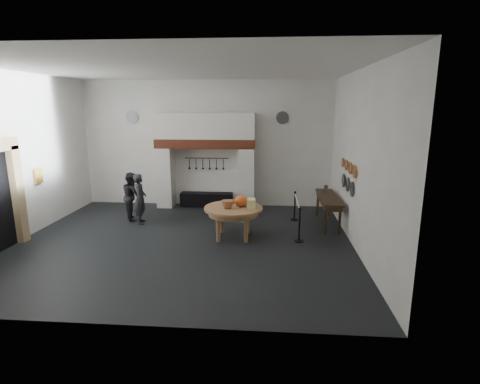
# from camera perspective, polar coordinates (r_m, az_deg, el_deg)

# --- Properties ---
(floor) EXTENTS (9.00, 8.00, 0.02)m
(floor) POSITION_cam_1_polar(r_m,az_deg,el_deg) (10.35, -8.50, -7.48)
(floor) COLOR black
(floor) RESTS_ON ground
(ceiling) EXTENTS (9.00, 8.00, 0.02)m
(ceiling) POSITION_cam_1_polar(r_m,az_deg,el_deg) (9.76, -9.41, 18.15)
(ceiling) COLOR silver
(ceiling) RESTS_ON wall_back
(wall_back) EXTENTS (9.00, 0.02, 4.50)m
(wall_back) POSITION_cam_1_polar(r_m,az_deg,el_deg) (13.70, -5.08, 7.28)
(wall_back) COLOR white
(wall_back) RESTS_ON floor
(wall_front) EXTENTS (9.00, 0.02, 4.50)m
(wall_front) POSITION_cam_1_polar(r_m,az_deg,el_deg) (6.05, -17.63, -0.40)
(wall_front) COLOR white
(wall_front) RESTS_ON floor
(wall_left) EXTENTS (0.02, 8.00, 4.50)m
(wall_left) POSITION_cam_1_polar(r_m,az_deg,el_deg) (11.70, -30.99, 4.54)
(wall_left) COLOR white
(wall_left) RESTS_ON floor
(wall_right) EXTENTS (0.02, 8.00, 4.50)m
(wall_right) POSITION_cam_1_polar(r_m,az_deg,el_deg) (9.80, 17.70, 4.49)
(wall_right) COLOR white
(wall_right) RESTS_ON floor
(chimney_pier_left) EXTENTS (0.55, 0.70, 2.15)m
(chimney_pier_left) POSITION_cam_1_polar(r_m,az_deg,el_deg) (13.85, -11.25, 2.23)
(chimney_pier_left) COLOR silver
(chimney_pier_left) RESTS_ON floor
(chimney_pier_right) EXTENTS (0.55, 0.70, 2.15)m
(chimney_pier_right) POSITION_cam_1_polar(r_m,az_deg,el_deg) (13.36, 1.03, 2.09)
(chimney_pier_right) COLOR silver
(chimney_pier_right) RESTS_ON floor
(hearth_brick_band) EXTENTS (3.50, 0.72, 0.32)m
(hearth_brick_band) POSITION_cam_1_polar(r_m,az_deg,el_deg) (13.35, -5.33, 7.38)
(hearth_brick_band) COLOR #9E442B
(hearth_brick_band) RESTS_ON chimney_pier_left
(chimney_hood) EXTENTS (3.50, 0.70, 0.90)m
(chimney_hood) POSITION_cam_1_polar(r_m,az_deg,el_deg) (13.31, -5.39, 10.00)
(chimney_hood) COLOR silver
(chimney_hood) RESTS_ON hearth_brick_band
(iron_range) EXTENTS (1.90, 0.45, 0.50)m
(iron_range) POSITION_cam_1_polar(r_m,az_deg,el_deg) (13.77, -5.10, -1.15)
(iron_range) COLOR black
(iron_range) RESTS_ON floor
(utensil_rail) EXTENTS (1.60, 0.02, 0.02)m
(utensil_rail) POSITION_cam_1_polar(r_m,az_deg,el_deg) (13.68, -5.09, 5.16)
(utensil_rail) COLOR black
(utensil_rail) RESTS_ON wall_back
(door_jamb_far) EXTENTS (0.22, 0.30, 2.60)m
(door_jamb_far) POSITION_cam_1_polar(r_m,az_deg,el_deg) (11.53, -30.81, -0.35)
(door_jamb_far) COLOR tan
(door_jamb_far) RESTS_ON floor
(wall_plaque) EXTENTS (0.05, 0.34, 0.44)m
(wall_plaque) POSITION_cam_1_polar(r_m,az_deg,el_deg) (12.41, -28.36, 2.16)
(wall_plaque) COLOR gold
(wall_plaque) RESTS_ON wall_left
(work_table) EXTENTS (1.87, 1.87, 0.07)m
(work_table) POSITION_cam_1_polar(r_m,az_deg,el_deg) (10.32, -1.02, -2.49)
(work_table) COLOR #AD7651
(work_table) RESTS_ON floor
(pumpkin) EXTENTS (0.36, 0.36, 0.31)m
(pumpkin) POSITION_cam_1_polar(r_m,az_deg,el_deg) (10.35, 0.13, -1.36)
(pumpkin) COLOR orange
(pumpkin) RESTS_ON work_table
(cheese_block_big) EXTENTS (0.22, 0.22, 0.24)m
(cheese_block_big) POSITION_cam_1_polar(r_m,az_deg,el_deg) (10.20, 1.75, -1.79)
(cheese_block_big) COLOR #EBED8D
(cheese_block_big) RESTS_ON work_table
(cheese_block_small) EXTENTS (0.18, 0.18, 0.20)m
(cheese_block_small) POSITION_cam_1_polar(r_m,az_deg,el_deg) (10.49, 1.72, -1.48)
(cheese_block_small) COLOR #F7F594
(cheese_block_small) RESTS_ON work_table
(wicker_basket) EXTENTS (0.37, 0.37, 0.22)m
(wicker_basket) POSITION_cam_1_polar(r_m,az_deg,el_deg) (10.15, -1.95, -1.91)
(wicker_basket) COLOR #9B6138
(wicker_basket) RESTS_ON work_table
(bread_loaf) EXTENTS (0.31, 0.18, 0.13)m
(bread_loaf) POSITION_cam_1_polar(r_m,az_deg,el_deg) (10.64, -1.38, -1.47)
(bread_loaf) COLOR olive
(bread_loaf) RESTS_ON work_table
(visitor_near) EXTENTS (0.51, 0.65, 1.57)m
(visitor_near) POSITION_cam_1_polar(r_m,az_deg,el_deg) (12.02, -14.98, -1.00)
(visitor_near) COLOR #212227
(visitor_near) RESTS_ON floor
(visitor_far) EXTENTS (0.88, 0.94, 1.54)m
(visitor_far) POSITION_cam_1_polar(r_m,az_deg,el_deg) (12.52, -16.10, -0.58)
(visitor_far) COLOR black
(visitor_far) RESTS_ON floor
(side_table) EXTENTS (0.55, 2.20, 0.06)m
(side_table) POSITION_cam_1_polar(r_m,az_deg,el_deg) (11.75, 13.36, -0.78)
(side_table) COLOR #342213
(side_table) RESTS_ON floor
(pewter_jug) EXTENTS (0.12, 0.12, 0.22)m
(pewter_jug) POSITION_cam_1_polar(r_m,az_deg,el_deg) (12.30, 12.98, 0.51)
(pewter_jug) COLOR #4E4F54
(pewter_jug) RESTS_ON side_table
(copper_pan_a) EXTENTS (0.03, 0.34, 0.34)m
(copper_pan_a) POSITION_cam_1_polar(r_m,az_deg,el_deg) (10.03, 17.11, 2.98)
(copper_pan_a) COLOR #C6662D
(copper_pan_a) RESTS_ON wall_right
(copper_pan_b) EXTENTS (0.03, 0.32, 0.32)m
(copper_pan_b) POSITION_cam_1_polar(r_m,az_deg,el_deg) (10.56, 16.48, 3.49)
(copper_pan_b) COLOR #C6662D
(copper_pan_b) RESTS_ON wall_right
(copper_pan_c) EXTENTS (0.03, 0.30, 0.30)m
(copper_pan_c) POSITION_cam_1_polar(r_m,az_deg,el_deg) (11.09, 15.91, 3.96)
(copper_pan_c) COLOR #C6662D
(copper_pan_c) RESTS_ON wall_right
(copper_pan_d) EXTENTS (0.03, 0.28, 0.28)m
(copper_pan_d) POSITION_cam_1_polar(r_m,az_deg,el_deg) (11.62, 15.39, 4.38)
(copper_pan_d) COLOR #C6662D
(copper_pan_d) RESTS_ON wall_right
(pewter_plate_left) EXTENTS (0.03, 0.40, 0.40)m
(pewter_plate_left) POSITION_cam_1_polar(r_m,az_deg,el_deg) (10.31, 16.69, 0.43)
(pewter_plate_left) COLOR #4C4C51
(pewter_plate_left) RESTS_ON wall_right
(pewter_plate_mid) EXTENTS (0.03, 0.40, 0.40)m
(pewter_plate_mid) POSITION_cam_1_polar(r_m,az_deg,el_deg) (10.88, 16.05, 1.11)
(pewter_plate_mid) COLOR #4C4C51
(pewter_plate_mid) RESTS_ON wall_right
(pewter_plate_right) EXTENTS (0.03, 0.40, 0.40)m
(pewter_plate_right) POSITION_cam_1_polar(r_m,az_deg,el_deg) (11.46, 15.47, 1.72)
(pewter_plate_right) COLOR #4C4C51
(pewter_plate_right) RESTS_ON wall_right
(pewter_plate_back_left) EXTENTS (0.44, 0.03, 0.44)m
(pewter_plate_back_left) POSITION_cam_1_polar(r_m,az_deg,el_deg) (14.30, -16.11, 10.88)
(pewter_plate_back_left) COLOR #4C4C51
(pewter_plate_back_left) RESTS_ON wall_back
(pewter_plate_back_right) EXTENTS (0.44, 0.03, 0.44)m
(pewter_plate_back_right) POSITION_cam_1_polar(r_m,az_deg,el_deg) (13.42, 6.48, 11.19)
(pewter_plate_back_right) COLOR #4C4C51
(pewter_plate_back_right) RESTS_ON wall_back
(barrier_post_near) EXTENTS (0.05, 0.05, 0.90)m
(barrier_post_near) POSITION_cam_1_polar(r_m,az_deg,el_deg) (10.22, 9.05, -5.10)
(barrier_post_near) COLOR black
(barrier_post_near) RESTS_ON floor
(barrier_post_far) EXTENTS (0.05, 0.05, 0.90)m
(barrier_post_far) POSITION_cam_1_polar(r_m,az_deg,el_deg) (12.13, 8.34, -2.19)
(barrier_post_far) COLOR black
(barrier_post_far) RESTS_ON floor
(barrier_rope) EXTENTS (0.04, 2.00, 0.04)m
(barrier_rope) POSITION_cam_1_polar(r_m,az_deg,el_deg) (11.06, 8.74, -1.54)
(barrier_rope) COLOR white
(barrier_rope) RESTS_ON barrier_post_near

